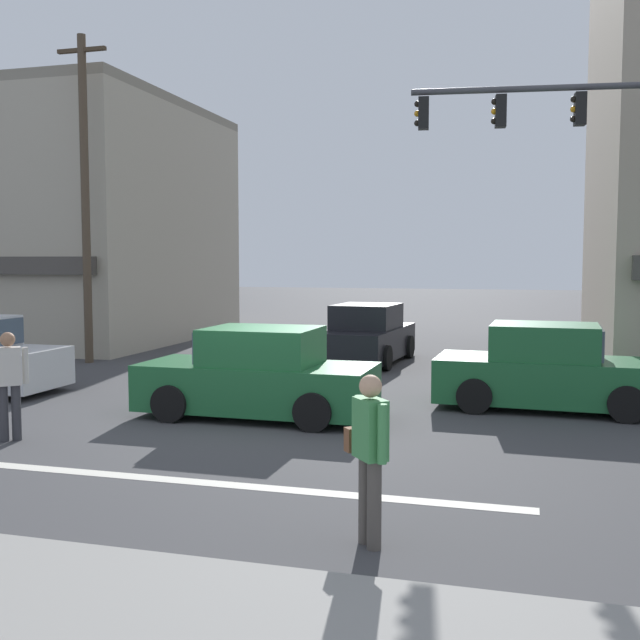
{
  "coord_description": "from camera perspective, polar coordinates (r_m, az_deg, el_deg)",
  "views": [
    {
      "loc": [
        4.32,
        -11.86,
        2.76
      ],
      "look_at": [
        0.47,
        2.0,
        1.6
      ],
      "focal_mm": 42.0,
      "sensor_mm": 36.0,
      "label": 1
    }
  ],
  "objects": [
    {
      "name": "sedan_crossing_center",
      "position": [
        20.09,
        3.63,
        -1.26
      ],
      "size": [
        2.1,
        4.21,
        1.58
      ],
      "color": "black",
      "rests_on": "ground"
    },
    {
      "name": "lane_marking_stripe",
      "position": [
        9.8,
        -11.57,
        -11.81
      ],
      "size": [
        9.0,
        0.24,
        0.01
      ],
      "primitive_type": "cube",
      "color": "silver",
      "rests_on": "ground"
    },
    {
      "name": "sedan_parked_curbside",
      "position": [
        14.46,
        17.0,
        -3.74
      ],
      "size": [
        4.16,
        1.99,
        1.58
      ],
      "color": "#1E6033",
      "rests_on": "ground"
    },
    {
      "name": "pedestrian_mid_crossing",
      "position": [
        12.32,
        -22.62,
        -4.19
      ],
      "size": [
        0.46,
        0.4,
        1.67
      ],
      "color": "#333338",
      "rests_on": "ground"
    },
    {
      "name": "utility_pole_near_left",
      "position": [
        20.99,
        -17.45,
        9.04
      ],
      "size": [
        1.4,
        0.22,
        8.61
      ],
      "color": "brown",
      "rests_on": "ground"
    },
    {
      "name": "traffic_light_mast",
      "position": [
        15.09,
        20.5,
        10.19
      ],
      "size": [
        4.86,
        0.79,
        6.2
      ],
      "color": "#47474C",
      "rests_on": "ground"
    },
    {
      "name": "pedestrian_foreground_with_bag",
      "position": [
        7.3,
        3.77,
        -9.74
      ],
      "size": [
        0.52,
        0.64,
        1.67
      ],
      "color": "#4C4742",
      "rests_on": "ground"
    },
    {
      "name": "building_left_block",
      "position": [
        29.01,
        -22.15,
        6.76
      ],
      "size": [
        13.18,
        9.88,
        8.05
      ],
      "color": "#B7AD99",
      "rests_on": "ground"
    },
    {
      "name": "ground_plane",
      "position": [
        12.92,
        -4.43,
        -7.74
      ],
      "size": [
        120.0,
        120.0,
        0.0
      ],
      "primitive_type": "plane",
      "color": "#3D3D3F"
    },
    {
      "name": "sedan_crossing_rightbound",
      "position": [
        13.2,
        -4.73,
        -4.33
      ],
      "size": [
        4.12,
        1.92,
        1.58
      ],
      "color": "#1E6033",
      "rests_on": "ground"
    }
  ]
}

